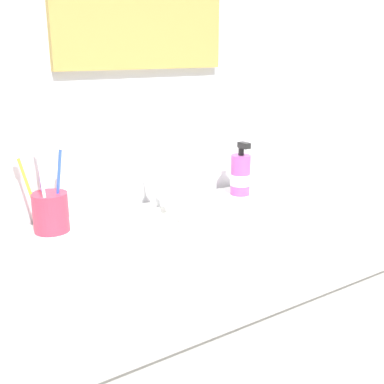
{
  "coord_description": "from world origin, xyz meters",
  "views": [
    {
      "loc": [
        -0.57,
        -0.81,
        1.29
      ],
      "look_at": [
        -0.01,
        0.05,
        0.97
      ],
      "focal_mm": 44.44,
      "sensor_mm": 36.0,
      "label": 1
    }
  ],
  "objects_px": {
    "toothbrush_blue": "(59,179)",
    "toothbrush_yellow": "(27,184)",
    "toothbrush_white": "(43,185)",
    "soap_dispenser": "(240,175)",
    "faucet": "(161,197)",
    "toothbrush_purple": "(41,178)",
    "toothbrush_cup": "(51,212)"
  },
  "relations": [
    {
      "from": "toothbrush_blue",
      "to": "toothbrush_yellow",
      "type": "height_order",
      "value": "toothbrush_blue"
    },
    {
      "from": "toothbrush_blue",
      "to": "toothbrush_white",
      "type": "relative_size",
      "value": 1.05
    },
    {
      "from": "toothbrush_blue",
      "to": "toothbrush_yellow",
      "type": "bearing_deg",
      "value": 147.67
    },
    {
      "from": "soap_dispenser",
      "to": "toothbrush_blue",
      "type": "bearing_deg",
      "value": -179.75
    },
    {
      "from": "faucet",
      "to": "toothbrush_purple",
      "type": "bearing_deg",
      "value": 169.93
    },
    {
      "from": "toothbrush_yellow",
      "to": "toothbrush_white",
      "type": "height_order",
      "value": "toothbrush_white"
    },
    {
      "from": "toothbrush_cup",
      "to": "toothbrush_white",
      "type": "xyz_separation_m",
      "value": [
        -0.02,
        -0.03,
        0.07
      ]
    },
    {
      "from": "toothbrush_cup",
      "to": "toothbrush_blue",
      "type": "xyz_separation_m",
      "value": [
        0.02,
        -0.01,
        0.08
      ]
    },
    {
      "from": "faucet",
      "to": "toothbrush_cup",
      "type": "height_order",
      "value": "faucet"
    },
    {
      "from": "faucet",
      "to": "toothbrush_cup",
      "type": "xyz_separation_m",
      "value": [
        -0.28,
        0.02,
        0.01
      ]
    },
    {
      "from": "faucet",
      "to": "toothbrush_yellow",
      "type": "bearing_deg",
      "value": 171.48
    },
    {
      "from": "toothbrush_cup",
      "to": "soap_dispenser",
      "type": "distance_m",
      "value": 0.54
    },
    {
      "from": "toothbrush_cup",
      "to": "toothbrush_blue",
      "type": "height_order",
      "value": "toothbrush_blue"
    },
    {
      "from": "toothbrush_white",
      "to": "soap_dispenser",
      "type": "distance_m",
      "value": 0.56
    },
    {
      "from": "toothbrush_cup",
      "to": "toothbrush_white",
      "type": "distance_m",
      "value": 0.08
    },
    {
      "from": "faucet",
      "to": "toothbrush_yellow",
      "type": "height_order",
      "value": "toothbrush_yellow"
    },
    {
      "from": "toothbrush_purple",
      "to": "toothbrush_yellow",
      "type": "bearing_deg",
      "value": -174.49
    },
    {
      "from": "toothbrush_blue",
      "to": "toothbrush_yellow",
      "type": "xyz_separation_m",
      "value": [
        -0.06,
        0.04,
        -0.01
      ]
    },
    {
      "from": "toothbrush_cup",
      "to": "toothbrush_purple",
      "type": "relative_size",
      "value": 0.44
    },
    {
      "from": "toothbrush_purple",
      "to": "soap_dispenser",
      "type": "bearing_deg",
      "value": -4.03
    },
    {
      "from": "toothbrush_yellow",
      "to": "toothbrush_purple",
      "type": "bearing_deg",
      "value": 5.51
    },
    {
      "from": "toothbrush_purple",
      "to": "soap_dispenser",
      "type": "xyz_separation_m",
      "value": [
        0.55,
        -0.04,
        -0.07
      ]
    },
    {
      "from": "toothbrush_blue",
      "to": "toothbrush_white",
      "type": "xyz_separation_m",
      "value": [
        -0.04,
        -0.01,
        -0.01
      ]
    },
    {
      "from": "toothbrush_yellow",
      "to": "toothbrush_white",
      "type": "distance_m",
      "value": 0.05
    },
    {
      "from": "faucet",
      "to": "soap_dispenser",
      "type": "height_order",
      "value": "soap_dispenser"
    },
    {
      "from": "toothbrush_purple",
      "to": "toothbrush_yellow",
      "type": "height_order",
      "value": "toothbrush_purple"
    },
    {
      "from": "toothbrush_yellow",
      "to": "toothbrush_white",
      "type": "bearing_deg",
      "value": -68.65
    },
    {
      "from": "toothbrush_yellow",
      "to": "faucet",
      "type": "bearing_deg",
      "value": -8.52
    },
    {
      "from": "toothbrush_purple",
      "to": "faucet",
      "type": "bearing_deg",
      "value": -10.07
    },
    {
      "from": "toothbrush_white",
      "to": "faucet",
      "type": "bearing_deg",
      "value": 0.71
    },
    {
      "from": "faucet",
      "to": "soap_dispenser",
      "type": "distance_m",
      "value": 0.27
    },
    {
      "from": "faucet",
      "to": "toothbrush_cup",
      "type": "distance_m",
      "value": 0.28
    }
  ]
}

